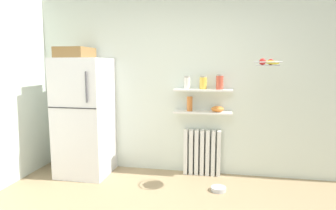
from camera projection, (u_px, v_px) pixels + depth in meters
back_wall at (186, 84)px, 4.14m from camera, size 7.04×0.10×2.60m
refrigerator at (84, 115)px, 4.08m from camera, size 0.70×0.71×1.82m
radiator at (202, 152)px, 4.10m from camera, size 0.53×0.12×0.66m
wall_shelf_lower at (203, 112)px, 3.99m from camera, size 0.81×0.22×0.02m
wall_shelf_upper at (203, 90)px, 3.94m from camera, size 0.81×0.22×0.02m
storage_jar_0 at (187, 83)px, 3.97m from camera, size 0.09×0.09×0.18m
storage_jar_1 at (203, 83)px, 3.93m from camera, size 0.10×0.10×0.18m
storage_jar_2 at (220, 82)px, 3.89m from camera, size 0.10×0.10×0.21m
vase at (190, 104)px, 4.01m from camera, size 0.08×0.08×0.20m
shelf_bowl at (217, 109)px, 3.94m from camera, size 0.18×0.18×0.08m
pet_food_bowl at (219, 189)px, 3.60m from camera, size 0.19×0.19×0.05m
hanging_fruit_basket at (268, 63)px, 3.34m from camera, size 0.33×0.33×0.09m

